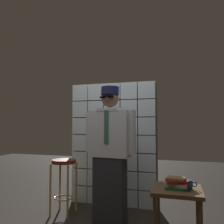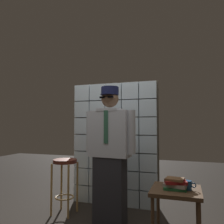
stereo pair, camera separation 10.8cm
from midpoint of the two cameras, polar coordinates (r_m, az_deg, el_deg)
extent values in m
cube|color=silver|center=(4.00, -6.76, -19.58)|extent=(0.26, 0.08, 0.26)
cube|color=silver|center=(3.90, -2.83, -20.05)|extent=(0.26, 0.08, 0.26)
cube|color=silver|center=(3.81, 1.32, -20.45)|extent=(0.26, 0.08, 0.26)
cube|color=silver|center=(3.74, 5.66, -20.76)|extent=(0.26, 0.08, 0.26)
cube|color=silver|center=(3.69, 10.15, -20.96)|extent=(0.26, 0.08, 0.26)
cube|color=silver|center=(3.93, -6.73, -15.70)|extent=(0.26, 0.08, 0.26)
cube|color=silver|center=(3.83, -2.82, -16.07)|extent=(0.26, 0.08, 0.26)
cube|color=silver|center=(3.74, 1.31, -16.39)|extent=(0.26, 0.08, 0.26)
cube|color=silver|center=(3.67, 5.63, -16.63)|extent=(0.26, 0.08, 0.26)
cube|color=silver|center=(3.62, 10.11, -16.78)|extent=(0.26, 0.08, 0.26)
cube|color=silver|center=(3.88, -6.70, -11.71)|extent=(0.26, 0.08, 0.26)
cube|color=silver|center=(3.78, -2.81, -11.97)|extent=(0.26, 0.08, 0.26)
cube|color=silver|center=(3.69, 1.31, -12.19)|extent=(0.26, 0.08, 0.26)
cube|color=silver|center=(3.61, 5.61, -12.35)|extent=(0.26, 0.08, 0.26)
cube|color=silver|center=(3.56, 10.06, -12.44)|extent=(0.26, 0.08, 0.26)
cube|color=silver|center=(3.85, -6.67, -7.63)|extent=(0.26, 0.08, 0.26)
cube|color=silver|center=(3.74, -2.79, -7.77)|extent=(0.26, 0.08, 0.26)
cube|color=silver|center=(3.65, 1.30, -7.89)|extent=(0.26, 0.08, 0.26)
cube|color=silver|center=(3.58, 5.58, -7.97)|extent=(0.26, 0.08, 0.26)
cube|color=silver|center=(3.53, 10.02, -8.00)|extent=(0.26, 0.08, 0.26)
cube|color=silver|center=(3.84, -6.65, -3.50)|extent=(0.26, 0.08, 0.26)
cube|color=silver|center=(3.73, -2.78, -3.53)|extent=(0.26, 0.08, 0.26)
cube|color=silver|center=(3.64, 1.29, -3.54)|extent=(0.26, 0.08, 0.26)
cube|color=silver|center=(3.57, 5.56, -3.53)|extent=(0.26, 0.08, 0.26)
cube|color=silver|center=(3.52, 9.97, -3.50)|extent=(0.26, 0.08, 0.26)
cube|color=silver|center=(3.85, -6.62, 0.63)|extent=(0.26, 0.08, 0.26)
cube|color=silver|center=(3.74, -2.77, 0.72)|extent=(0.26, 0.08, 0.26)
cube|color=silver|center=(3.65, 1.29, 0.82)|extent=(0.26, 0.08, 0.26)
cube|color=silver|center=(3.58, 5.53, 0.91)|extent=(0.26, 0.08, 0.26)
cube|color=silver|center=(3.53, 9.93, 1.01)|extent=(0.26, 0.08, 0.26)
cube|color=silver|center=(3.88, -6.59, 4.71)|extent=(0.26, 0.08, 0.26)
cube|color=silver|center=(3.77, -2.76, 4.92)|extent=(0.26, 0.08, 0.26)
cube|color=silver|center=(3.68, 1.28, 5.12)|extent=(0.26, 0.08, 0.26)
cube|color=silver|center=(3.61, 5.51, 5.30)|extent=(0.26, 0.08, 0.26)
cube|color=silver|center=(3.56, 9.88, 5.46)|extent=(0.26, 0.08, 0.26)
cube|color=#4C4438|center=(3.70, 1.54, -7.83)|extent=(1.41, 0.02, 1.97)
cube|color=#28282D|center=(3.09, 0.52, -18.94)|extent=(0.42, 0.25, 0.84)
cube|color=silver|center=(2.98, 0.51, -5.45)|extent=(0.55, 0.28, 0.60)
cube|color=#33664C|center=(2.87, -0.47, -3.74)|extent=(0.06, 0.02, 0.42)
cube|color=silver|center=(2.98, 0.51, 0.50)|extent=(0.31, 0.27, 0.04)
sphere|color=#846047|center=(2.99, 0.51, 3.33)|extent=(0.23, 0.23, 0.23)
ellipsoid|color=black|center=(2.94, 0.10, 2.67)|extent=(0.16, 0.10, 0.10)
cube|color=black|center=(2.90, -0.34, 3.78)|extent=(0.19, 0.03, 0.02)
cylinder|color=#191E47|center=(2.92, -0.18, 4.45)|extent=(0.19, 0.19, 0.01)
cylinder|color=#191E47|center=(3.01, 0.51, 5.27)|extent=(0.23, 0.23, 0.11)
cylinder|color=silver|center=(2.87, 5.94, -5.03)|extent=(0.12, 0.12, 0.55)
cylinder|color=silver|center=(3.11, -4.49, -4.90)|extent=(0.12, 0.12, 0.55)
cylinder|color=#592319|center=(3.39, -10.81, -12.02)|extent=(0.34, 0.34, 0.05)
torus|color=tan|center=(3.51, -10.91, -20.27)|extent=(0.27, 0.27, 0.02)
cylinder|color=tan|center=(3.43, -14.07, -18.41)|extent=(0.03, 0.03, 0.71)
cylinder|color=tan|center=(3.30, -9.95, -19.07)|extent=(0.03, 0.03, 0.71)
cylinder|color=tan|center=(3.65, -11.72, -17.50)|extent=(0.03, 0.03, 0.71)
cylinder|color=tan|center=(3.53, -7.80, -18.04)|extent=(0.03, 0.03, 0.71)
cube|color=#513823|center=(2.68, 16.94, -18.39)|extent=(0.52, 0.52, 0.04)
cylinder|color=#513823|center=(2.58, 11.49, -25.78)|extent=(0.04, 0.04, 0.53)
cylinder|color=#513823|center=(2.99, 12.59, -22.55)|extent=(0.04, 0.04, 0.53)
cylinder|color=#513823|center=(2.98, 21.75, -22.48)|extent=(0.04, 0.04, 0.53)
cube|color=#1E592D|center=(2.63, 16.73, -17.91)|extent=(0.24, 0.14, 0.03)
cube|color=gray|center=(2.63, 16.76, -17.19)|extent=(0.26, 0.18, 0.04)
cube|color=maroon|center=(2.62, 16.88, -16.47)|extent=(0.25, 0.19, 0.03)
cube|color=brown|center=(2.61, 16.66, -15.87)|extent=(0.20, 0.17, 0.02)
cylinder|color=navy|center=(2.67, 19.65, -16.93)|extent=(0.08, 0.08, 0.09)
torus|color=navy|center=(2.67, 20.95, -16.80)|extent=(0.06, 0.01, 0.06)
camera|label=1|loc=(0.05, -88.97, -0.06)|focal=36.41mm
camera|label=2|loc=(0.05, 91.03, 0.06)|focal=36.41mm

